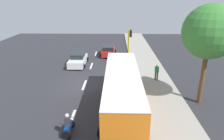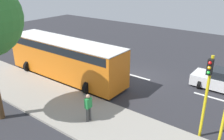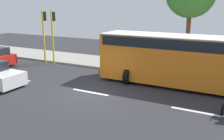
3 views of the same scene
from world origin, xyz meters
TOP-DOWN VIEW (x-y plane):
  - ground_plane at (0.00, 0.00)m, footprint 40.00×60.00m
  - sidewalk at (7.00, 0.00)m, footprint 4.00×60.00m
  - lane_stripe_far_north at (0.00, -12.00)m, footprint 0.20×2.40m
  - lane_stripe_north at (0.00, -6.00)m, footprint 0.20×2.40m
  - lane_stripe_mid at (0.00, 0.00)m, footprint 0.20×2.40m
  - lane_stripe_south at (0.00, 6.00)m, footprint 0.20×2.40m
  - city_bus at (3.65, -4.76)m, footprint 3.20×11.00m
  - motorcycle at (0.16, -7.75)m, footprint 0.60×1.30m
  - pedestrian_near_signal at (7.38, 1.19)m, footprint 0.40×0.24m
  - traffic_light_midblock at (4.85, 6.70)m, footprint 0.49×0.24m

SIDE VIEW (x-z plane):
  - ground_plane at x=0.00m, z-range -0.10..0.00m
  - lane_stripe_far_north at x=0.00m, z-range 0.00..0.01m
  - lane_stripe_north at x=0.00m, z-range 0.00..0.01m
  - lane_stripe_mid at x=0.00m, z-range 0.00..0.01m
  - lane_stripe_south at x=0.00m, z-range 0.00..0.01m
  - sidewalk at x=7.00m, z-range 0.00..0.15m
  - motorcycle at x=0.16m, z-range -0.12..1.41m
  - pedestrian_near_signal at x=7.38m, z-range 0.21..1.90m
  - city_bus at x=3.65m, z-range 0.27..3.43m
  - traffic_light_midblock at x=4.85m, z-range 0.68..5.18m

